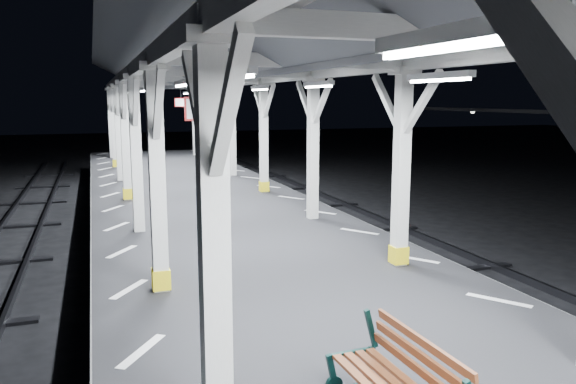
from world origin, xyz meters
TOP-DOWN VIEW (x-y plane):
  - platform at (0.00, 0.00)m, footprint 6.00×50.00m
  - hazard_stripes_left at (-2.45, 0.00)m, footprint 1.00×48.00m
  - hazard_stripes_right at (2.45, 0.00)m, footprint 1.00×48.00m
  - canopy at (0.00, -0.02)m, footprint 5.40×49.00m
  - bench_mid at (-0.48, -2.30)m, footprint 0.62×1.54m

SIDE VIEW (x-z plane):
  - platform at x=0.00m, z-range 0.00..1.00m
  - hazard_stripes_left at x=-2.45m, z-range 1.00..1.01m
  - hazard_stripes_right at x=2.45m, z-range 1.00..1.01m
  - bench_mid at x=-0.48m, z-range 1.03..1.85m
  - canopy at x=0.00m, z-range 2.23..6.88m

